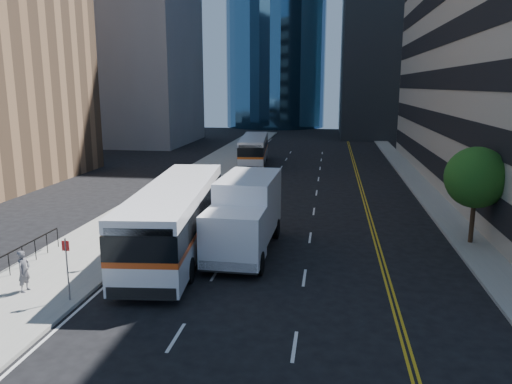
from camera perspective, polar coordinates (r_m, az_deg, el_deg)
ground at (r=20.64m, az=3.83°, el=-11.72°), size 160.00×160.00×0.00m
sidewalk_west at (r=46.18m, az=-6.65°, el=1.71°), size 5.00×90.00×0.15m
sidewalk_east at (r=45.24m, az=17.95°, el=0.99°), size 2.00×90.00×0.15m
midrise_west at (r=77.26m, az=-14.77°, el=18.53°), size 18.00×18.00×35.00m
street_tree at (r=28.27m, az=23.86°, el=1.51°), size 3.20×3.20×5.10m
bus_front at (r=25.43m, az=-9.09°, el=-2.72°), size 4.23×13.64×3.46m
bus_rear at (r=53.53m, az=-0.23°, el=4.90°), size 3.56×11.78×2.99m
box_truck at (r=25.16m, az=-1.21°, el=-2.53°), size 2.91×7.90×3.75m
pedestrian at (r=22.36m, az=-24.99°, el=-8.19°), size 0.45×0.65×1.71m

